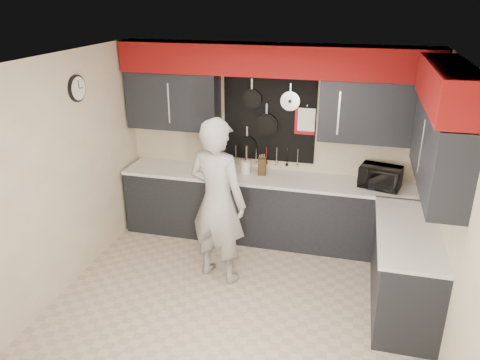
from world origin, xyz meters
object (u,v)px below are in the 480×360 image
(microwave, at_px, (380,177))
(coffee_maker, at_px, (221,161))
(person, at_px, (218,201))
(utensil_crock, at_px, (246,167))
(knife_block, at_px, (262,166))

(microwave, xyz_separation_m, coffee_maker, (-2.04, -0.02, 0.04))
(person, bearing_deg, coffee_maker, -58.40)
(utensil_crock, relative_size, coffee_maker, 0.51)
(knife_block, xyz_separation_m, person, (-0.28, -1.09, -0.06))
(coffee_maker, xyz_separation_m, person, (0.26, -1.01, -0.12))
(knife_block, xyz_separation_m, utensil_crock, (-0.22, 0.00, -0.03))
(microwave, bearing_deg, utensil_crock, -168.07)
(knife_block, xyz_separation_m, coffee_maker, (-0.54, -0.08, 0.06))
(microwave, height_order, person, person)
(knife_block, relative_size, coffee_maker, 0.68)
(coffee_maker, height_order, person, person)
(knife_block, relative_size, utensil_crock, 1.35)
(utensil_crock, relative_size, person, 0.09)
(coffee_maker, distance_m, person, 1.05)
(utensil_crock, bearing_deg, knife_block, -0.10)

